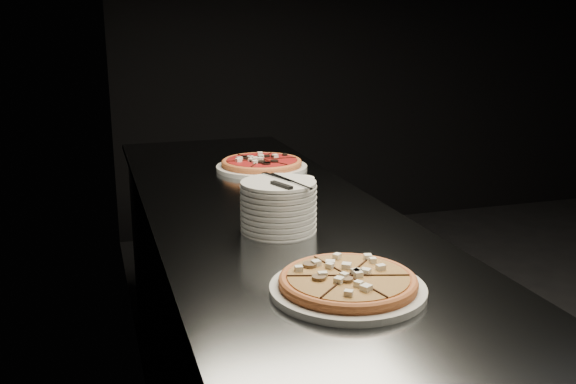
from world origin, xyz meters
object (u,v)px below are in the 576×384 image
object	(u,v)px
counter	(267,337)
pizza_tomato	(262,164)
pizza_mushroom	(348,283)
cutlery	(283,182)
plate_stack	(278,206)
ramekin	(301,188)

from	to	relation	value
counter	pizza_tomato	bearing A→B (deg)	76.13
pizza_tomato	pizza_mushroom	bearing A→B (deg)	-96.39
counter	cutlery	xyz separation A→B (m)	(-0.02, -0.27, 0.60)
counter	plate_stack	size ratio (longest dim) A/B	11.73
plate_stack	cutlery	size ratio (longest dim) A/B	0.94
counter	ramekin	distance (m)	0.52
counter	pizza_mushroom	xyz separation A→B (m)	(-0.01, -0.71, 0.48)
pizza_tomato	plate_stack	xyz separation A→B (m)	(-0.15, -0.75, 0.05)
counter	ramekin	world-z (taller)	ramekin
pizza_tomato	ramekin	xyz separation A→B (m)	(0.01, -0.46, 0.02)
plate_stack	ramekin	xyz separation A→B (m)	(0.16, 0.29, -0.03)
cutlery	ramekin	bearing A→B (deg)	43.18
pizza_mushroom	pizza_tomato	world-z (taller)	pizza_tomato
plate_stack	ramekin	bearing A→B (deg)	60.30
plate_stack	pizza_mushroom	bearing A→B (deg)	-87.52
pizza_mushroom	plate_stack	xyz separation A→B (m)	(-0.02, 0.45, 0.05)
pizza_mushroom	pizza_tomato	distance (m)	1.21
counter	pizza_tomato	distance (m)	0.70
ramekin	counter	bearing A→B (deg)	-165.46
pizza_tomato	plate_stack	distance (m)	0.77
cutlery	pizza_tomato	bearing A→B (deg)	59.53
pizza_mushroom	ramekin	distance (m)	0.75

